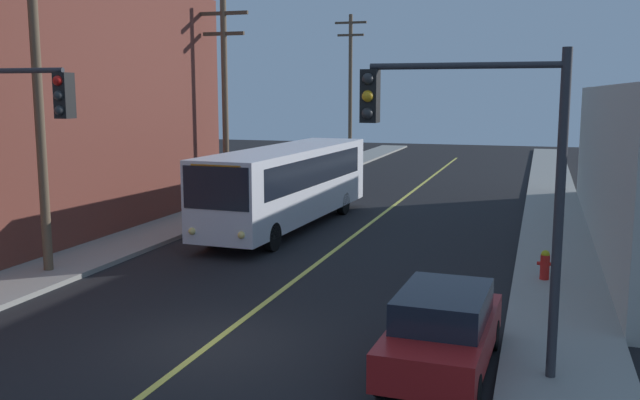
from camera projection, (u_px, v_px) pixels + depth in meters
name	position (u px, v px, depth m)	size (l,w,h in m)	color
ground_plane	(212.00, 344.00, 15.02)	(120.00, 120.00, 0.00)	black
sidewalk_left	(158.00, 232.00, 26.60)	(2.50, 90.00, 0.15)	gray
sidewalk_right	(557.00, 259.00, 22.25)	(2.50, 90.00, 0.15)	gray
lane_stripe_center	(373.00, 222.00, 29.14)	(0.16, 60.00, 0.01)	#D8CC4C
city_bus	(289.00, 182.00, 27.74)	(3.11, 12.24, 3.20)	silver
parked_car_red	(443.00, 329.00, 13.43)	(1.97, 4.47, 1.62)	maroon
utility_pole_near	(36.00, 63.00, 19.78)	(2.40, 0.28, 11.03)	brown
utility_pole_mid	(225.00, 94.00, 31.93)	(2.40, 0.28, 9.35)	brown
utility_pole_far	(350.00, 82.00, 52.06)	(2.40, 0.28, 10.91)	brown
traffic_signal_right_corner	(473.00, 151.00, 12.74)	(3.75, 0.48, 6.00)	#2D2D33
fire_hydrant	(545.00, 264.00, 19.57)	(0.44, 0.26, 0.84)	red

